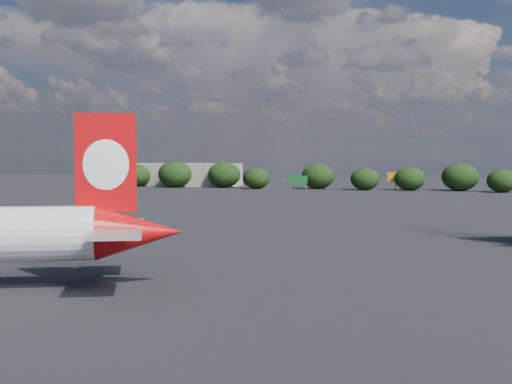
# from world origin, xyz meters

# --- Properties ---
(ground) EXTENTS (500.00, 500.00, 0.00)m
(ground) POSITION_xyz_m (0.00, 60.00, 0.00)
(ground) COLOR black
(ground) RESTS_ON ground
(terminal_building) EXTENTS (42.00, 16.00, 8.00)m
(terminal_building) POSITION_xyz_m (-65.00, 192.00, 4.00)
(terminal_building) COLOR gray
(terminal_building) RESTS_ON ground
(highway_sign) EXTENTS (6.00, 0.30, 4.50)m
(highway_sign) POSITION_xyz_m (-18.00, 176.00, 3.13)
(highway_sign) COLOR #136225
(highway_sign) RESTS_ON ground
(billboard_yellow) EXTENTS (5.00, 0.30, 5.50)m
(billboard_yellow) POSITION_xyz_m (12.00, 182.00, 3.87)
(billboard_yellow) COLOR orange
(billboard_yellow) RESTS_ON ground
(horizon_treeline) EXTENTS (206.44, 15.65, 9.06)m
(horizon_treeline) POSITION_xyz_m (-3.61, 180.10, 4.00)
(horizon_treeline) COLOR black
(horizon_treeline) RESTS_ON ground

